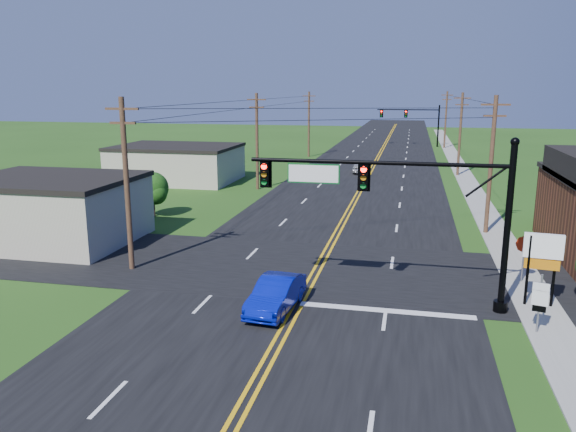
% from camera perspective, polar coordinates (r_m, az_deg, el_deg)
% --- Properties ---
extents(ground, '(260.00, 260.00, 0.00)m').
position_cam_1_polar(ground, '(19.19, -3.73, -16.49)').
color(ground, '#214413').
rests_on(ground, ground).
extents(road_main, '(16.00, 220.00, 0.04)m').
position_cam_1_polar(road_main, '(66.87, 8.28, 4.63)').
color(road_main, black).
rests_on(road_main, ground).
extents(road_cross, '(70.00, 10.00, 0.04)m').
position_cam_1_polar(road_cross, '(29.95, 2.68, -5.42)').
color(road_cross, black).
rests_on(road_cross, ground).
extents(sidewalk, '(2.00, 160.00, 0.08)m').
position_cam_1_polar(sidewalk, '(57.10, 18.07, 2.76)').
color(sidewalk, gray).
rests_on(sidewalk, ground).
extents(signal_mast_main, '(11.30, 0.60, 7.48)m').
position_cam_1_polar(signal_mast_main, '(24.49, 11.23, 1.66)').
color(signal_mast_main, black).
rests_on(signal_mast_main, ground).
extents(signal_mast_far, '(10.98, 0.60, 7.48)m').
position_cam_1_polar(signal_mast_far, '(96.16, 12.44, 9.63)').
color(signal_mast_far, black).
rests_on(signal_mast_far, ground).
extents(cream_bldg_near, '(10.20, 8.20, 4.10)m').
position_cam_1_polar(cream_bldg_near, '(37.82, -22.99, 0.61)').
color(cream_bldg_near, '#BAB39E').
rests_on(cream_bldg_near, ground).
extents(cream_bldg_far, '(12.20, 9.20, 3.70)m').
position_cam_1_polar(cream_bldg_far, '(59.52, -11.23, 5.30)').
color(cream_bldg_far, '#BAB39E').
rests_on(cream_bldg_far, ground).
extents(utility_pole_left_a, '(1.80, 0.28, 9.00)m').
position_cam_1_polar(utility_pole_left_a, '(30.06, -16.08, 3.39)').
color(utility_pole_left_a, '#3E291C').
rests_on(utility_pole_left_a, ground).
extents(utility_pole_left_b, '(1.80, 0.28, 9.00)m').
position_cam_1_polar(utility_pole_left_b, '(53.20, -3.17, 7.76)').
color(utility_pole_left_b, '#3E291C').
rests_on(utility_pole_left_b, ground).
extents(utility_pole_left_c, '(1.80, 0.28, 9.00)m').
position_cam_1_polar(utility_pole_left_c, '(79.47, 2.13, 9.44)').
color(utility_pole_left_c, '#3E291C').
rests_on(utility_pole_left_c, ground).
extents(utility_pole_right_a, '(1.80, 0.28, 9.00)m').
position_cam_1_polar(utility_pole_right_a, '(38.65, 19.93, 5.12)').
color(utility_pole_right_a, '#3E291C').
rests_on(utility_pole_right_a, ground).
extents(utility_pole_right_b, '(1.80, 0.28, 9.00)m').
position_cam_1_polar(utility_pole_right_b, '(64.41, 17.09, 8.10)').
color(utility_pole_right_b, '#3E291C').
rests_on(utility_pole_right_b, ground).
extents(utility_pole_right_c, '(1.80, 0.28, 9.00)m').
position_cam_1_polar(utility_pole_right_c, '(94.29, 15.73, 9.51)').
color(utility_pole_right_c, '#3E291C').
rests_on(utility_pole_right_c, ground).
extents(tree_right_back, '(3.00, 3.00, 4.10)m').
position_cam_1_polar(tree_right_back, '(44.04, 27.10, 2.53)').
color(tree_right_back, '#3E291C').
rests_on(tree_right_back, ground).
extents(tree_left, '(2.40, 2.40, 3.37)m').
position_cam_1_polar(tree_left, '(43.03, -13.61, 2.79)').
color(tree_left, '#3E291C').
rests_on(tree_left, ground).
extents(blue_car, '(1.91, 4.44, 1.42)m').
position_cam_1_polar(blue_car, '(24.38, -1.22, -8.03)').
color(blue_car, '#0815B7').
rests_on(blue_car, ground).
extents(distant_car, '(1.87, 4.44, 1.50)m').
position_cam_1_polar(distant_car, '(64.63, 7.42, 5.03)').
color(distant_car, silver).
rests_on(distant_car, ground).
extents(route_sign, '(0.60, 0.20, 2.44)m').
position_cam_1_polar(route_sign, '(23.96, 24.22, -7.77)').
color(route_sign, slate).
rests_on(route_sign, ground).
extents(stop_sign, '(0.86, 0.17, 2.43)m').
position_cam_1_polar(stop_sign, '(29.71, 22.88, -3.12)').
color(stop_sign, slate).
rests_on(stop_sign, ground).
extents(pylon_sign, '(1.63, 0.42, 3.32)m').
position_cam_1_polar(pylon_sign, '(26.61, 24.46, -3.54)').
color(pylon_sign, black).
rests_on(pylon_sign, ground).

